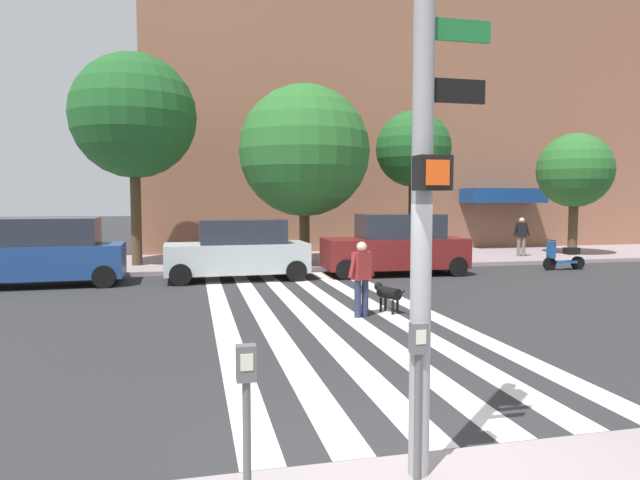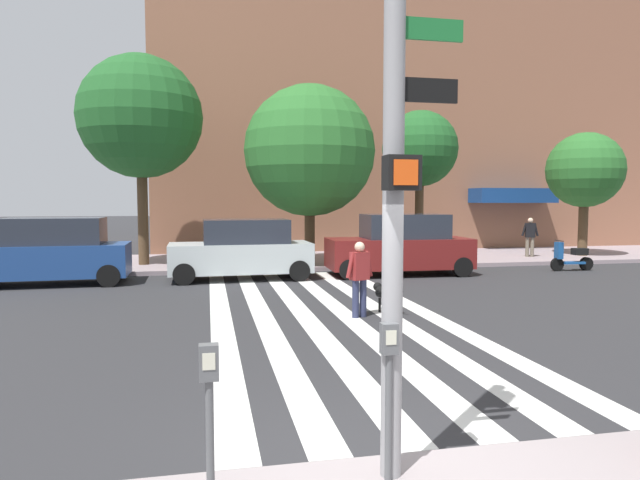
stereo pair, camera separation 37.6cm
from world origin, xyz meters
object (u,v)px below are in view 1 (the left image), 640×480
at_px(traffic_light_pole, 427,79).
at_px(street_tree_nearest, 134,117).
at_px(street_tree_furthest, 575,171).
at_px(dog_on_leash, 388,293).
at_px(parked_car_near_curb, 44,253).
at_px(pedestrian_dog_walker, 362,275).
at_px(parking_meter_curbside, 418,379).
at_px(parked_scooter, 564,257).
at_px(street_tree_middle, 304,151).
at_px(street_tree_further, 413,150).
at_px(parking_meter_second_along, 247,411).
at_px(parked_car_third_in_line, 396,246).
at_px(parked_car_behind_first, 238,250).
at_px(pedestrian_bystander, 521,234).

bearing_deg(traffic_light_pole, street_tree_nearest, 102.94).
height_order(street_tree_furthest, dog_on_leash, street_tree_furthest).
height_order(parked_car_near_curb, dog_on_leash, parked_car_near_curb).
height_order(traffic_light_pole, pedestrian_dog_walker, traffic_light_pole).
bearing_deg(parking_meter_curbside, parked_scooter, 49.20).
height_order(parked_scooter, street_tree_middle, street_tree_middle).
distance_m(street_tree_further, street_tree_furthest, 7.49).
height_order(parking_meter_second_along, parked_car_near_curb, parked_car_near_curb).
xyz_separation_m(parked_car_third_in_line, street_tree_further, (1.98, 3.31, 3.55)).
xyz_separation_m(parked_car_near_curb, pedestrian_dog_walker, (7.81, -6.26, -0.05)).
bearing_deg(street_tree_furthest, traffic_light_pole, -130.83).
bearing_deg(dog_on_leash, street_tree_nearest, 123.30).
bearing_deg(street_tree_further, parked_car_third_in_line, -120.89).
relative_size(parked_car_third_in_line, street_tree_nearest, 0.63).
distance_m(parking_meter_second_along, parked_car_third_in_line, 15.11).
distance_m(parked_car_third_in_line, dog_on_leash, 6.44).
distance_m(traffic_light_pole, street_tree_nearest, 17.40).
relative_size(parked_scooter, dog_on_leash, 1.72).
bearing_deg(street_tree_furthest, street_tree_middle, -175.83).
height_order(parking_meter_curbside, street_tree_furthest, street_tree_furthest).
distance_m(traffic_light_pole, parked_car_third_in_line, 14.34).
bearing_deg(street_tree_furthest, parked_car_behind_first, -167.58).
bearing_deg(parked_car_behind_first, parked_car_third_in_line, -0.03).
relative_size(parked_car_third_in_line, street_tree_middle, 0.74).
relative_size(parked_car_near_curb, parked_car_third_in_line, 0.95).
height_order(parked_car_behind_first, parked_car_third_in_line, parked_car_third_in_line).
distance_m(parked_car_near_curb, parked_car_behind_first, 5.69).
xyz_separation_m(parked_car_behind_first, street_tree_further, (7.29, 3.31, 3.61)).
relative_size(traffic_light_pole, parked_car_behind_first, 1.29).
distance_m(parked_car_near_curb, parked_scooter, 17.41).
height_order(street_tree_furthest, pedestrian_dog_walker, street_tree_furthest).
relative_size(parking_meter_curbside, street_tree_middle, 0.21).
relative_size(dog_on_leash, pedestrian_bystander, 0.58).
relative_size(traffic_light_pole, street_tree_nearest, 0.76).
height_order(parked_car_third_in_line, pedestrian_dog_walker, parked_car_third_in_line).
bearing_deg(parked_car_near_curb, parked_car_behind_first, -0.00).
distance_m(traffic_light_pole, street_tree_middle, 15.80).
bearing_deg(street_tree_further, dog_on_leash, -115.69).
bearing_deg(parked_car_near_curb, dog_on_leash, -34.78).
bearing_deg(dog_on_leash, parked_car_third_in_line, 67.43).
height_order(parked_car_near_curb, street_tree_middle, street_tree_middle).
relative_size(parking_meter_curbside, parking_meter_second_along, 1.00).
height_order(parked_car_third_in_line, street_tree_furthest, street_tree_furthest).
bearing_deg(street_tree_further, parked_car_behind_first, -155.60).
bearing_deg(street_tree_middle, street_tree_further, 11.45).
bearing_deg(parked_car_behind_first, street_tree_furthest, 12.42).
bearing_deg(pedestrian_dog_walker, parked_car_near_curb, 141.30).
xyz_separation_m(parking_meter_curbside, pedestrian_bystander, (11.80, 16.51, 0.05)).
xyz_separation_m(parking_meter_curbside, pedestrian_dog_walker, (1.72, 7.05, -0.10)).
distance_m(parked_car_behind_first, street_tree_middle, 4.89).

